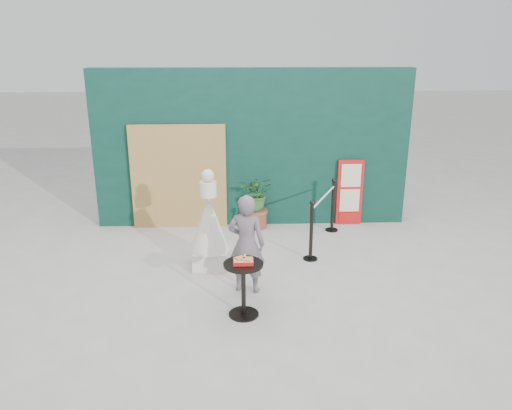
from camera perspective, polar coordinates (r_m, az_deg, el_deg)
name	(u,v)px	position (r m, az deg, el deg)	size (l,w,h in m)	color
ground	(259,299)	(7.17, 0.39, -10.66)	(60.00, 60.00, 0.00)	#ADAAA5
back_wall	(252,148)	(9.62, -0.47, 6.49)	(6.00, 0.30, 3.00)	#0A3024
bamboo_fence	(179,177)	(9.59, -8.82, 3.16)	(1.80, 0.08, 2.00)	tan
woman	(246,244)	(7.09, -1.10, -4.47)	(0.53, 0.35, 1.46)	#665863
menu_board	(350,193)	(9.89, 10.66, 1.41)	(0.50, 0.07, 1.30)	red
statue	(209,228)	(7.90, -5.37, -2.64)	(0.63, 0.63, 1.61)	silver
cafe_table	(243,281)	(6.56, -1.44, -8.67)	(0.52, 0.52, 0.75)	black
food_basket	(243,261)	(6.43, -1.45, -6.37)	(0.26, 0.19, 0.11)	red
planter	(257,198)	(9.55, 0.11, 0.83)	(0.61, 0.53, 1.04)	brown
stanchion_barrier	(323,218)	(8.87, 7.64, -1.46)	(0.84, 1.54, 1.03)	black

